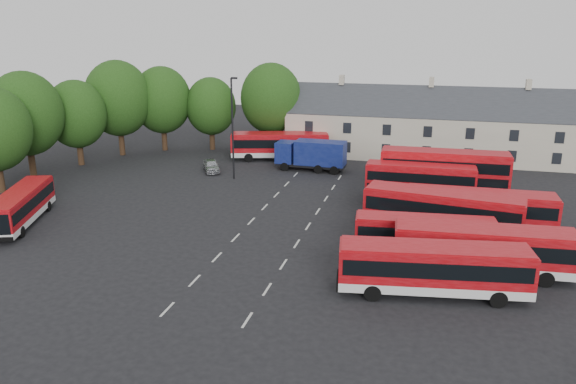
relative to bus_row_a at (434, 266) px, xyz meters
name	(u,v)px	position (x,y,z in m)	size (l,w,h in m)	color
ground	(244,229)	(-15.17, 8.15, -1.97)	(140.00, 140.00, 0.00)	black
lane_markings	(279,224)	(-12.67, 10.15, -1.97)	(5.15, 33.80, 0.01)	beige
treeline	(131,107)	(-35.91, 27.52, 4.71)	(29.92, 32.59, 12.01)	black
terrace_houses	(428,128)	(-1.17, 38.15, 1.89)	(35.70, 7.13, 10.06)	beige
bus_row_a	(434,266)	(0.00, 0.00, 0.00)	(11.87, 4.27, 3.28)	silver
bus_row_b	(484,247)	(3.21, 3.94, 0.03)	(11.91, 3.49, 3.33)	silver
bus_row_c	(425,232)	(-0.68, 6.54, -0.27)	(10.20, 3.21, 2.84)	silver
bus_row_d	(442,208)	(0.55, 11.33, 0.12)	(12.59, 4.58, 3.48)	silver
bus_row_e	(480,207)	(3.51, 12.76, 0.02)	(11.75, 2.92, 3.31)	silver
bus_dd_south	(420,183)	(-1.44, 17.85, 0.31)	(9.79, 2.34, 4.01)	silver
bus_dd_north	(444,172)	(0.66, 20.48, 0.78)	(11.82, 2.93, 4.83)	silver
bus_west	(21,204)	(-33.66, 4.69, -0.23)	(5.60, 10.42, 2.89)	silver
bus_north	(280,144)	(-18.81, 32.68, 0.05)	(12.22, 5.81, 3.37)	silver
box_truck	(312,154)	(-13.84, 28.44, -0.02)	(8.04, 2.78, 3.48)	black
silver_car	(211,166)	(-24.84, 25.05, -1.27)	(1.66, 4.13, 1.41)	#A5A9AD
lamppost	(233,126)	(-21.27, 22.79, 3.86)	(0.76, 0.34, 10.93)	black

